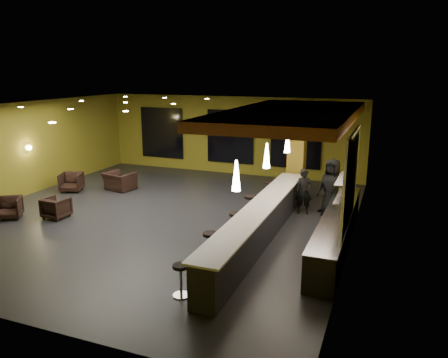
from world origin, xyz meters
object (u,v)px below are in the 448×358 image
(bar_counter, at_px, (260,225))
(armchair_d, at_px, (120,181))
(column, at_px, (297,152))
(pendant_0, at_px, (236,176))
(armchair_c, at_px, (71,182))
(armchair_b, at_px, (56,208))
(bar_stool_1, at_px, (210,243))
(bar_stool_2, at_px, (236,222))
(staff_a, at_px, (304,192))
(armchair_a, at_px, (9,208))
(bar_stool_0, at_px, (181,276))
(bar_stool_3, at_px, (250,205))
(prep_counter, at_px, (336,230))
(bar_stool_4, at_px, (269,190))
(pendant_1, at_px, (267,156))
(pendant_2, at_px, (287,142))
(staff_c, at_px, (332,188))
(staff_b, at_px, (329,192))

(bar_counter, bearing_deg, armchair_d, 154.76)
(column, height_order, pendant_0, column)
(armchair_c, bearing_deg, armchair_b, -80.68)
(bar_stool_1, relative_size, bar_stool_2, 0.99)
(staff_a, height_order, armchair_a, staff_a)
(armchair_b, height_order, armchair_c, armchair_c)
(pendant_0, xyz_separation_m, armchair_b, (-6.71, 1.59, -2.01))
(bar_stool_0, xyz_separation_m, bar_stool_2, (-0.01, 3.45, 0.03))
(armchair_c, xyz_separation_m, bar_stool_3, (7.59, -0.73, 0.15))
(prep_counter, distance_m, armchair_a, 10.21)
(armchair_b, xyz_separation_m, bar_stool_4, (6.00, 3.90, 0.19))
(pendant_0, xyz_separation_m, bar_stool_3, (-0.80, 3.59, -1.83))
(pendant_0, height_order, pendant_1, same)
(column, relative_size, pendant_2, 5.00)
(prep_counter, relative_size, pendant_2, 8.57)
(staff_c, distance_m, armchair_d, 8.27)
(pendant_2, bearing_deg, bar_stool_4, 145.22)
(armchair_d, bearing_deg, armchair_a, 83.31)
(bar_stool_0, distance_m, bar_stool_4, 6.97)
(armchair_a, bearing_deg, bar_stool_2, -25.74)
(staff_b, xyz_separation_m, armchair_c, (-9.81, -0.86, -0.38))
(staff_c, height_order, bar_stool_2, staff_c)
(staff_c, xyz_separation_m, armchair_a, (-9.61, -4.02, -0.60))
(bar_counter, xyz_separation_m, staff_c, (1.50, 3.02, 0.44))
(bar_stool_3, xyz_separation_m, bar_stool_4, (0.09, 1.90, 0.01))
(armchair_d, height_order, bar_stool_2, bar_stool_2)
(bar_counter, xyz_separation_m, staff_a, (0.63, 2.88, 0.25))
(bar_stool_2, bearing_deg, prep_counter, 11.01)
(prep_counter, distance_m, bar_stool_2, 2.76)
(armchair_d, relative_size, bar_stool_1, 1.44)
(column, bearing_deg, bar_stool_2, -98.68)
(staff_b, bearing_deg, staff_a, -152.97)
(pendant_1, bearing_deg, bar_stool_1, -110.13)
(armchair_d, relative_size, bar_stool_2, 1.43)
(armchair_c, height_order, bar_stool_1, bar_stool_1)
(bar_stool_4, bearing_deg, pendant_2, -34.78)
(pendant_1, relative_size, bar_stool_1, 0.93)
(column, xyz_separation_m, staff_c, (1.50, -1.58, -0.81))
(prep_counter, relative_size, bar_stool_4, 7.28)
(pendant_0, xyz_separation_m, bar_stool_2, (-0.71, 1.97, -1.86))
(bar_counter, bearing_deg, bar_stool_0, -101.30)
(staff_b, height_order, bar_stool_1, staff_b)
(pendant_1, relative_size, staff_c, 0.37)
(bar_stool_4, bearing_deg, staff_a, -24.43)
(pendant_2, distance_m, bar_stool_2, 3.62)
(armchair_d, bearing_deg, pendant_2, -170.27)
(pendant_2, bearing_deg, bar_stool_1, -99.66)
(pendant_0, bearing_deg, bar_stool_4, 97.34)
(staff_c, bearing_deg, bar_stool_4, -175.20)
(bar_stool_3, relative_size, bar_stool_4, 0.99)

